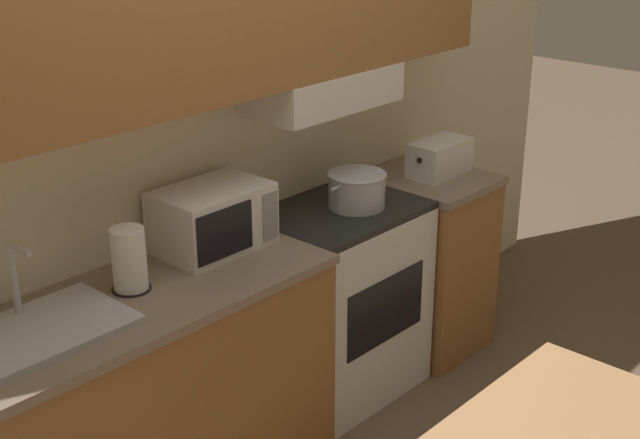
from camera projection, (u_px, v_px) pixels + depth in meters
name	position (u px, v px, depth m)	size (l,w,h in m)	color
ground_plane	(225.00, 408.00, 4.03)	(16.00, 16.00, 0.00)	brown
wall_back	(223.00, 83.00, 3.44)	(5.07, 0.38, 2.55)	beige
lower_counter_main	(147.00, 404.00, 3.26)	(1.46, 0.59, 0.90)	#936033
lower_counter_right_stub	(424.00, 261.00, 4.43)	(0.50, 0.59, 0.90)	#936033
stove_range	(339.00, 301.00, 4.02)	(0.72, 0.54, 0.90)	silver
cooking_pot	(357.00, 189.00, 3.85)	(0.34, 0.26, 0.16)	#B7BABF
microwave	(213.00, 218.00, 3.42)	(0.43, 0.30, 0.25)	silver
toaster	(440.00, 157.00, 4.25)	(0.33, 0.18, 0.17)	silver
sink_basin	(42.00, 328.00, 2.83)	(0.54, 0.37, 0.28)	#B7BABF
paper_towel_roll	(129.00, 260.00, 3.08)	(0.14, 0.14, 0.23)	black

